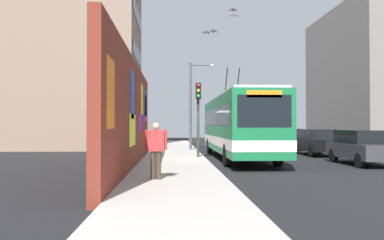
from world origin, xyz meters
TOP-DOWN VIEW (x-y plane):
  - ground_plane at (0.00, 0.00)m, footprint 80.00×80.00m
  - sidewalk_slab at (0.00, 1.60)m, footprint 48.00×3.20m
  - graffiti_wall at (-3.46, 3.35)m, footprint 15.06×0.32m
  - building_far_left at (12.15, 9.20)m, footprint 8.55×9.27m
  - building_far_right at (14.32, -17.00)m, footprint 13.28×9.12m
  - city_bus at (1.49, -1.80)m, footprint 12.48×2.51m
  - parked_car_dark_gray at (-2.00, -7.00)m, footprint 4.06×1.84m
  - parked_car_black at (3.81, -7.00)m, footprint 4.40×1.76m
  - parked_car_champagne at (9.67, -7.00)m, footprint 4.27×1.93m
  - pedestrian_near_wall at (-7.43, 2.20)m, footprint 0.23×0.69m
  - traffic_light at (0.91, 0.35)m, footprint 0.49×0.28m
  - street_lamp at (7.43, 0.25)m, footprint 0.44×1.73m
  - flying_pigeons at (1.37, -1.44)m, footprint 9.58×3.12m

SIDE VIEW (x-z plane):
  - ground_plane at x=0.00m, z-range 0.00..0.00m
  - sidewalk_slab at x=0.00m, z-range 0.00..0.15m
  - parked_car_dark_gray at x=-2.00m, z-range 0.04..1.62m
  - parked_car_black at x=3.81m, z-range 0.04..1.62m
  - parked_car_champagne at x=9.67m, z-range 0.04..1.62m
  - pedestrian_near_wall at x=-7.43m, z-range 0.31..2.04m
  - city_bus at x=1.49m, z-range -0.71..4.44m
  - graffiti_wall at x=-3.46m, z-range 0.00..4.40m
  - traffic_light at x=0.91m, z-range 0.84..4.74m
  - street_lamp at x=7.43m, z-range 0.63..6.66m
  - building_far_right at x=14.32m, z-range 0.00..12.16m
  - flying_pigeons at x=1.37m, z-range 6.79..8.62m
  - building_far_left at x=12.15m, z-range 0.00..21.09m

